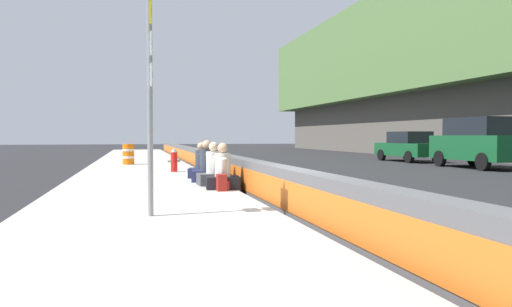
{
  "coord_description": "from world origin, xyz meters",
  "views": [
    {
      "loc": [
        -8.7,
        2.87,
        1.45
      ],
      "look_at": [
        7.39,
        -1.15,
        0.86
      ],
      "focal_mm": 34.16,
      "sensor_mm": 36.0,
      "label": 1
    }
  ],
  "objects_px": {
    "route_sign_post": "(150,88)",
    "seated_person_middle": "(214,171)",
    "construction_barrel": "(128,154)",
    "backpack": "(222,183)",
    "fire_hydrant": "(174,160)",
    "seated_person_rear": "(207,169)",
    "parked_car_fourth": "(409,146)",
    "parked_car_third": "(479,142)",
    "seated_person_foreground": "(223,174)",
    "seated_person_far": "(201,167)"
  },
  "relations": [
    {
      "from": "backpack",
      "to": "construction_barrel",
      "type": "distance_m",
      "value": 11.99
    },
    {
      "from": "fire_hydrant",
      "to": "parked_car_third",
      "type": "relative_size",
      "value": 0.18
    },
    {
      "from": "fire_hydrant",
      "to": "construction_barrel",
      "type": "xyz_separation_m",
      "value": [
        5.19,
        1.69,
        0.03
      ]
    },
    {
      "from": "seated_person_foreground",
      "to": "seated_person_middle",
      "type": "relative_size",
      "value": 0.99
    },
    {
      "from": "seated_person_rear",
      "to": "route_sign_post",
      "type": "bearing_deg",
      "value": 163.12
    },
    {
      "from": "seated_person_middle",
      "to": "seated_person_far",
      "type": "relative_size",
      "value": 1.04
    },
    {
      "from": "seated_person_middle",
      "to": "construction_barrel",
      "type": "relative_size",
      "value": 1.22
    },
    {
      "from": "seated_person_rear",
      "to": "parked_car_fourth",
      "type": "xyz_separation_m",
      "value": [
        10.79,
        -13.12,
        0.35
      ]
    },
    {
      "from": "seated_person_rear",
      "to": "parked_car_fourth",
      "type": "height_order",
      "value": "parked_car_fourth"
    },
    {
      "from": "route_sign_post",
      "to": "parked_car_third",
      "type": "height_order",
      "value": "route_sign_post"
    },
    {
      "from": "seated_person_middle",
      "to": "parked_car_third",
      "type": "xyz_separation_m",
      "value": [
        5.9,
        -13.0,
        0.68
      ]
    },
    {
      "from": "fire_hydrant",
      "to": "seated_person_middle",
      "type": "distance_m",
      "value": 5.17
    },
    {
      "from": "seated_person_foreground",
      "to": "seated_person_middle",
      "type": "distance_m",
      "value": 0.97
    },
    {
      "from": "seated_person_middle",
      "to": "seated_person_rear",
      "type": "bearing_deg",
      "value": 1.45
    },
    {
      "from": "parked_car_fourth",
      "to": "construction_barrel",
      "type": "bearing_deg",
      "value": 95.67
    },
    {
      "from": "seated_person_foreground",
      "to": "parked_car_third",
      "type": "xyz_separation_m",
      "value": [
        6.87,
        -12.92,
        0.69
      ]
    },
    {
      "from": "construction_barrel",
      "to": "parked_car_fourth",
      "type": "height_order",
      "value": "parked_car_fourth"
    },
    {
      "from": "seated_person_rear",
      "to": "construction_barrel",
      "type": "xyz_separation_m",
      "value": [
        9.26,
        2.31,
        0.11
      ]
    },
    {
      "from": "route_sign_post",
      "to": "backpack",
      "type": "xyz_separation_m",
      "value": [
        3.33,
        -1.77,
        -1.9
      ]
    },
    {
      "from": "parked_car_third",
      "to": "seated_person_rear",
      "type": "bearing_deg",
      "value": 110.4
    },
    {
      "from": "seated_person_far",
      "to": "construction_barrel",
      "type": "relative_size",
      "value": 1.18
    },
    {
      "from": "fire_hydrant",
      "to": "seated_person_rear",
      "type": "height_order",
      "value": "seated_person_rear"
    },
    {
      "from": "seated_person_foreground",
      "to": "seated_person_middle",
      "type": "height_order",
      "value": "seated_person_middle"
    },
    {
      "from": "seated_person_middle",
      "to": "construction_barrel",
      "type": "xyz_separation_m",
      "value": [
        10.32,
        2.34,
        0.12
      ]
    },
    {
      "from": "seated_person_middle",
      "to": "seated_person_far",
      "type": "height_order",
      "value": "seated_person_middle"
    },
    {
      "from": "seated_person_foreground",
      "to": "backpack",
      "type": "bearing_deg",
      "value": 167.99
    },
    {
      "from": "seated_person_middle",
      "to": "parked_car_fourth",
      "type": "distance_m",
      "value": 17.67
    },
    {
      "from": "fire_hydrant",
      "to": "seated_person_rear",
      "type": "distance_m",
      "value": 4.12
    },
    {
      "from": "fire_hydrant",
      "to": "seated_person_middle",
      "type": "height_order",
      "value": "seated_person_middle"
    },
    {
      "from": "fire_hydrant",
      "to": "seated_person_foreground",
      "type": "distance_m",
      "value": 6.14
    },
    {
      "from": "seated_person_far",
      "to": "parked_car_fourth",
      "type": "bearing_deg",
      "value": -54.16
    },
    {
      "from": "backpack",
      "to": "parked_car_third",
      "type": "xyz_separation_m",
      "value": [
        7.35,
        -13.02,
        0.85
      ]
    },
    {
      "from": "seated_person_far",
      "to": "parked_car_fourth",
      "type": "height_order",
      "value": "parked_car_fourth"
    },
    {
      "from": "seated_person_foreground",
      "to": "parked_car_fourth",
      "type": "relative_size",
      "value": 0.25
    },
    {
      "from": "parked_car_third",
      "to": "parked_car_fourth",
      "type": "height_order",
      "value": "parked_car_third"
    },
    {
      "from": "backpack",
      "to": "construction_barrel",
      "type": "bearing_deg",
      "value": 11.13
    },
    {
      "from": "route_sign_post",
      "to": "seated_person_middle",
      "type": "relative_size",
      "value": 3.11
    },
    {
      "from": "fire_hydrant",
      "to": "backpack",
      "type": "height_order",
      "value": "fire_hydrant"
    },
    {
      "from": "seated_person_far",
      "to": "backpack",
      "type": "distance_m",
      "value": 3.83
    },
    {
      "from": "parked_car_fourth",
      "to": "seated_person_far",
      "type": "bearing_deg",
      "value": 125.84
    },
    {
      "from": "fire_hydrant",
      "to": "route_sign_post",
      "type": "bearing_deg",
      "value": 173.4
    },
    {
      "from": "route_sign_post",
      "to": "seated_person_middle",
      "type": "bearing_deg",
      "value": -20.62
    },
    {
      "from": "seated_person_middle",
      "to": "parked_car_fourth",
      "type": "xyz_separation_m",
      "value": [
        11.85,
        -13.1,
        0.36
      ]
    },
    {
      "from": "route_sign_post",
      "to": "parked_car_fourth",
      "type": "bearing_deg",
      "value": -41.85
    },
    {
      "from": "seated_person_far",
      "to": "parked_car_third",
      "type": "xyz_separation_m",
      "value": [
        3.52,
        -13.01,
        0.69
      ]
    },
    {
      "from": "seated_person_rear",
      "to": "seated_person_far",
      "type": "distance_m",
      "value": 1.32
    },
    {
      "from": "fire_hydrant",
      "to": "parked_car_third",
      "type": "xyz_separation_m",
      "value": [
        0.77,
        -13.65,
        0.6
      ]
    },
    {
      "from": "fire_hydrant",
      "to": "parked_car_third",
      "type": "bearing_deg",
      "value": -86.75
    },
    {
      "from": "route_sign_post",
      "to": "construction_barrel",
      "type": "distance_m",
      "value": 15.19
    },
    {
      "from": "seated_person_foreground",
      "to": "parked_car_third",
      "type": "relative_size",
      "value": 0.24
    }
  ]
}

